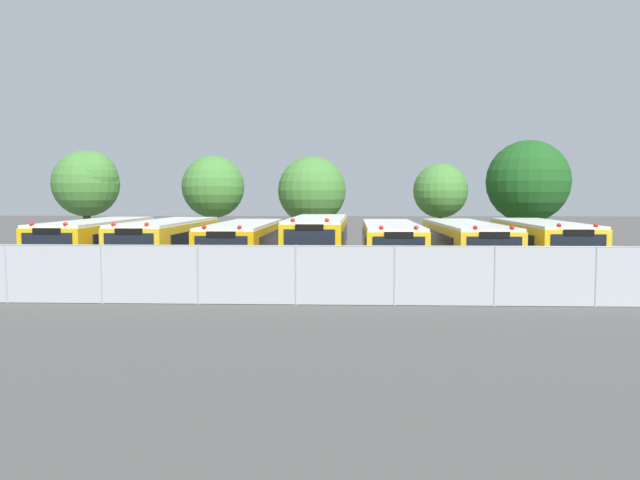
{
  "coord_description": "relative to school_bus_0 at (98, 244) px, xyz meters",
  "views": [
    {
      "loc": [
        1.3,
        -28.51,
        3.69
      ],
      "look_at": [
        0.19,
        0.0,
        1.6
      ],
      "focal_mm": 34.44,
      "sensor_mm": 36.0,
      "label": 1
    }
  ],
  "objects": [
    {
      "name": "ground_plane",
      "position": [
        10.3,
        0.16,
        -1.39
      ],
      "size": [
        160.0,
        160.0,
        0.0
      ],
      "primitive_type": "plane",
      "color": "#514F4C"
    },
    {
      "name": "school_bus_4",
      "position": [
        13.76,
        -0.07,
        -0.05
      ],
      "size": [
        2.61,
        10.35,
        2.54
      ],
      "rotation": [
        0.0,
        0.0,
        3.13
      ],
      "color": "yellow",
      "rests_on": "ground_plane"
    },
    {
      "name": "tree_4",
      "position": [
        23.05,
        9.82,
        3.06
      ],
      "size": [
        5.05,
        5.05,
        7.05
      ],
      "color": "#4C3823",
      "rests_on": "ground_plane"
    },
    {
      "name": "school_bus_1",
      "position": [
        3.4,
        -0.06,
        -0.0
      ],
      "size": [
        2.68,
        10.18,
        2.64
      ],
      "rotation": [
        0.0,
        0.0,
        3.12
      ],
      "color": "yellow",
      "rests_on": "ground_plane"
    },
    {
      "name": "school_bus_3",
      "position": [
        10.4,
        0.04,
        0.07
      ],
      "size": [
        2.75,
        9.7,
        2.79
      ],
      "rotation": [
        0.0,
        0.0,
        3.11
      ],
      "color": "yellow",
      "rests_on": "ground_plane"
    },
    {
      "name": "tree_2",
      "position": [
        9.53,
        11.11,
        2.66
      ],
      "size": [
        4.38,
        4.38,
        6.18
      ],
      "color": "#4C3823",
      "rests_on": "ground_plane"
    },
    {
      "name": "school_bus_6",
      "position": [
        20.62,
        0.03,
        -0.02
      ],
      "size": [
        2.73,
        9.67,
        2.62
      ],
      "rotation": [
        0.0,
        0.0,
        3.13
      ],
      "color": "yellow",
      "rests_on": "ground_plane"
    },
    {
      "name": "tree_1",
      "position": [
        3.21,
        10.65,
        2.89
      ],
      "size": [
        3.98,
        3.98,
        6.22
      ],
      "color": "#4C3823",
      "rests_on": "ground_plane"
    },
    {
      "name": "chainlink_fence",
      "position": [
        9.99,
        -7.99,
        -0.34
      ],
      "size": [
        26.49,
        0.07,
        2.03
      ],
      "color": "#9EA0A3",
      "rests_on": "ground_plane"
    },
    {
      "name": "tree_3",
      "position": [
        17.37,
        9.33,
        2.49
      ],
      "size": [
        3.32,
        3.32,
        5.62
      ],
      "color": "#4C3823",
      "rests_on": "ground_plane"
    },
    {
      "name": "school_bus_0",
      "position": [
        0.0,
        0.0,
        0.0
      ],
      "size": [
        2.59,
        10.26,
        2.64
      ],
      "rotation": [
        0.0,
        0.0,
        3.15
      ],
      "color": "yellow",
      "rests_on": "ground_plane"
    },
    {
      "name": "tree_0",
      "position": [
        -4.43,
        9.55,
        3.13
      ],
      "size": [
        4.12,
        4.12,
        6.47
      ],
      "color": "#4C3823",
      "rests_on": "ground_plane"
    },
    {
      "name": "traffic_cone",
      "position": [
        11.28,
        -7.06,
        -1.16
      ],
      "size": [
        0.35,
        0.35,
        0.46
      ],
      "primitive_type": "cone",
      "color": "#EA5914",
      "rests_on": "ground_plane"
    },
    {
      "name": "school_bus_5",
      "position": [
        17.18,
        0.01,
        -0.04
      ],
      "size": [
        2.63,
        10.88,
        2.56
      ],
      "rotation": [
        0.0,
        0.0,
        3.15
      ],
      "color": "yellow",
      "rests_on": "ground_plane"
    },
    {
      "name": "school_bus_2",
      "position": [
        6.95,
        0.02,
        -0.06
      ],
      "size": [
        2.69,
        10.37,
        2.53
      ],
      "rotation": [
        0.0,
        0.0,
        3.13
      ],
      "color": "#EAA80C",
      "rests_on": "ground_plane"
    }
  ]
}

